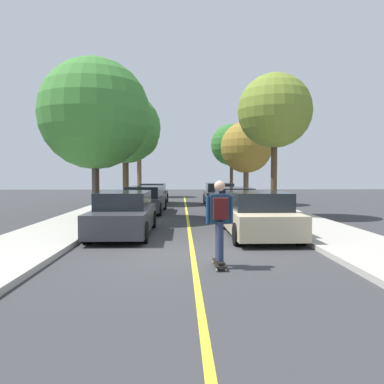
% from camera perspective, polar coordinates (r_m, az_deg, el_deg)
% --- Properties ---
extents(ground, '(80.00, 80.00, 0.00)m').
position_cam_1_polar(ground, '(9.22, 0.12, -9.65)').
color(ground, '#353538').
extents(sidewalk_left, '(2.55, 56.00, 0.14)m').
position_cam_1_polar(sidewalk_left, '(10.11, -26.49, -8.43)').
color(sidewalk_left, '#ADA89E').
rests_on(sidewalk_left, ground).
extents(sidewalk_right, '(2.55, 56.00, 0.14)m').
position_cam_1_polar(sidewalk_right, '(10.36, 26.02, -8.16)').
color(sidewalk_right, '#ADA89E').
rests_on(sidewalk_right, ground).
extents(center_line, '(0.12, 39.20, 0.01)m').
position_cam_1_polar(center_line, '(13.15, -0.43, -5.91)').
color(center_line, gold).
rests_on(center_line, ground).
extents(parked_car_left_nearest, '(1.86, 4.51, 1.41)m').
position_cam_1_polar(parked_car_left_nearest, '(12.33, -10.44, -3.35)').
color(parked_car_left_nearest, '#38383D').
rests_on(parked_car_left_nearest, ground).
extents(parked_car_left_near, '(2.09, 4.67, 1.37)m').
position_cam_1_polar(parked_car_left_near, '(19.36, -7.23, -1.13)').
color(parked_car_left_near, '#38383D').
rests_on(parked_car_left_near, ground).
extents(parked_car_left_far, '(1.89, 4.05, 1.37)m').
position_cam_1_polar(parked_car_left_far, '(25.10, -5.96, -0.31)').
color(parked_car_left_far, '#38383D').
rests_on(parked_car_left_far, ground).
extents(parked_car_right_nearest, '(2.02, 4.65, 1.43)m').
position_cam_1_polar(parked_car_right_nearest, '(12.08, 10.00, -3.40)').
color(parked_car_right_nearest, '#BCAD89').
rests_on(parked_car_right_nearest, ground).
extents(parked_car_right_near, '(1.98, 4.06, 1.37)m').
position_cam_1_polar(parked_car_right_near, '(17.34, 6.42, -1.60)').
color(parked_car_right_near, navy).
rests_on(parked_car_right_near, ground).
extents(parked_car_right_far, '(2.00, 4.59, 1.44)m').
position_cam_1_polar(parked_car_right_far, '(23.86, 4.20, -0.34)').
color(parked_car_right_far, '#38383D').
rests_on(parked_car_right_far, ground).
extents(street_tree_left_nearest, '(4.69, 4.69, 6.75)m').
position_cam_1_polar(street_tree_left_nearest, '(16.51, -14.79, 11.55)').
color(street_tree_left_nearest, '#4C3823').
rests_on(street_tree_left_nearest, sidewalk_left).
extents(street_tree_left_near, '(4.64, 4.64, 7.21)m').
position_cam_1_polar(street_tree_left_near, '(24.91, -10.27, 9.68)').
color(street_tree_left_near, '#4C3823').
rests_on(street_tree_left_near, sidewalk_left).
extents(street_tree_left_far, '(3.38, 3.38, 6.71)m').
position_cam_1_polar(street_tree_left_far, '(32.71, -8.18, 8.19)').
color(street_tree_left_far, brown).
rests_on(street_tree_left_far, sidewalk_left).
extents(street_tree_right_nearest, '(3.35, 3.35, 6.40)m').
position_cam_1_polar(street_tree_right_nearest, '(17.49, 12.64, 12.09)').
color(street_tree_right_nearest, '#4C3823').
rests_on(street_tree_right_nearest, sidewalk_right).
extents(street_tree_right_near, '(3.35, 3.35, 5.29)m').
position_cam_1_polar(street_tree_right_near, '(24.40, 8.38, 6.82)').
color(street_tree_right_near, brown).
rests_on(street_tree_right_near, sidewalk_right).
extents(street_tree_right_far, '(3.48, 3.48, 6.08)m').
position_cam_1_polar(street_tree_right_far, '(31.36, 6.14, 7.24)').
color(street_tree_right_far, '#3D2D1E').
rests_on(street_tree_right_far, sidewalk_right).
extents(streetlamp, '(0.36, 0.24, 5.18)m').
position_cam_1_polar(streetlamp, '(16.01, -14.87, 6.74)').
color(streetlamp, '#38383D').
rests_on(streetlamp, sidewalk_left).
extents(skateboard, '(0.23, 0.84, 0.10)m').
position_cam_1_polar(skateboard, '(8.02, 4.25, -10.90)').
color(skateboard, black).
rests_on(skateboard, ground).
extents(skateboarder, '(0.58, 0.70, 1.74)m').
position_cam_1_polar(skateboarder, '(7.81, 4.30, -3.78)').
color(skateboarder, black).
rests_on(skateboarder, skateboard).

